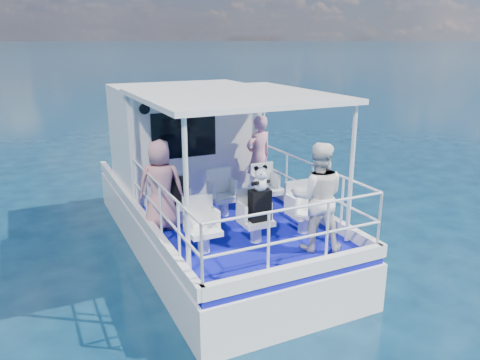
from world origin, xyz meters
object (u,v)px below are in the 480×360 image
panda (261,178)px  passenger_port_fwd (161,185)px  backpack_center (260,205)px  passenger_stbd_aft (318,197)px

panda → passenger_port_fwd: bearing=133.9°
backpack_center → passenger_stbd_aft: bearing=-40.4°
passenger_port_fwd → passenger_stbd_aft: 2.64m
passenger_stbd_aft → backpack_center: passenger_stbd_aft is taller
backpack_center → panda: size_ratio=1.26×
passenger_stbd_aft → passenger_port_fwd: bearing=-15.5°
passenger_port_fwd → passenger_stbd_aft: passenger_stbd_aft is taller
passenger_port_fwd → passenger_stbd_aft: (1.91, -1.82, 0.07)m
passenger_port_fwd → panda: 1.79m
passenger_port_fwd → backpack_center: (1.23, -1.24, -0.14)m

